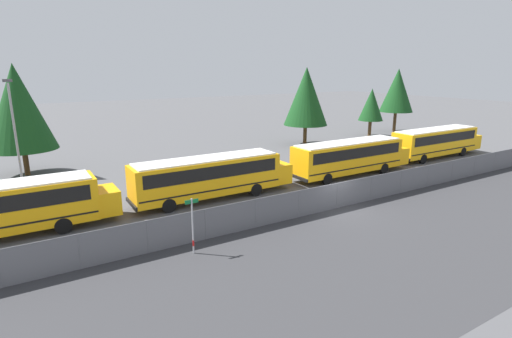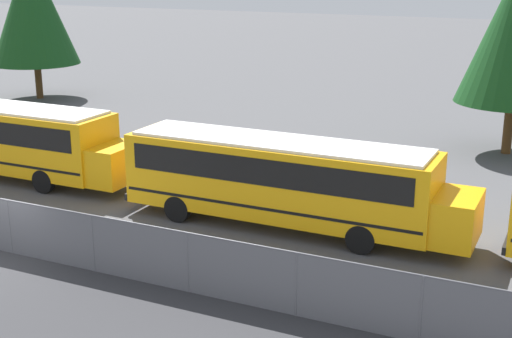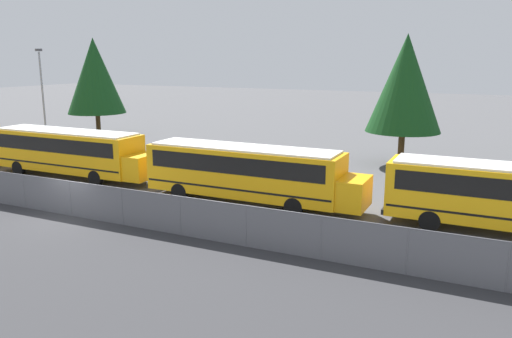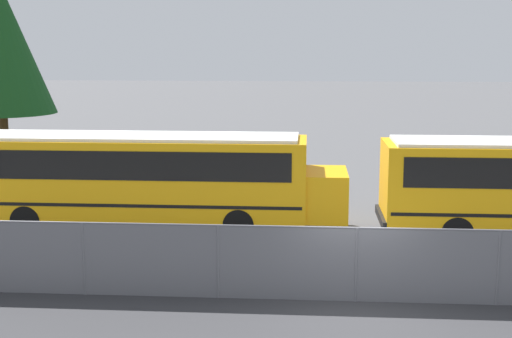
# 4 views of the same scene
# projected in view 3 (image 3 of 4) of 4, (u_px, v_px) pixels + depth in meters

# --- Properties ---
(ground_plane) EXTENTS (200.00, 200.00, 0.00)m
(ground_plane) POSITION_uv_depth(u_px,v_px,m) (72.00, 216.00, 24.12)
(ground_plane) COLOR #4C4C4F
(fence) EXTENTS (62.92, 0.07, 1.75)m
(fence) POSITION_uv_depth(u_px,v_px,m) (71.00, 198.00, 23.93)
(fence) COLOR #9EA0A5
(fence) RESTS_ON ground_plane
(school_bus_1) EXTENTS (11.93, 2.47, 3.00)m
(school_bus_1) POSITION_uv_depth(u_px,v_px,m) (70.00, 150.00, 31.75)
(school_bus_1) COLOR orange
(school_bus_1) RESTS_ON ground_plane
(school_bus_2) EXTENTS (11.93, 2.47, 3.00)m
(school_bus_2) POSITION_uv_depth(u_px,v_px,m) (248.00, 170.00, 25.92)
(school_bus_2) COLOR orange
(school_bus_2) RESTS_ON ground_plane
(light_pole) EXTENTS (0.60, 0.24, 8.27)m
(light_pole) POSITION_uv_depth(u_px,v_px,m) (43.00, 93.00, 43.18)
(light_pole) COLOR gray
(light_pole) RESTS_ON ground_plane
(tree_1) EXTENTS (5.18, 5.18, 9.14)m
(tree_1) POSITION_uv_depth(u_px,v_px,m) (405.00, 84.00, 34.42)
(tree_1) COLOR #51381E
(tree_1) RESTS_ON ground_plane
(tree_2) EXTENTS (5.52, 5.52, 9.42)m
(tree_2) POSITION_uv_depth(u_px,v_px,m) (95.00, 76.00, 47.95)
(tree_2) COLOR #51381E
(tree_2) RESTS_ON ground_plane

